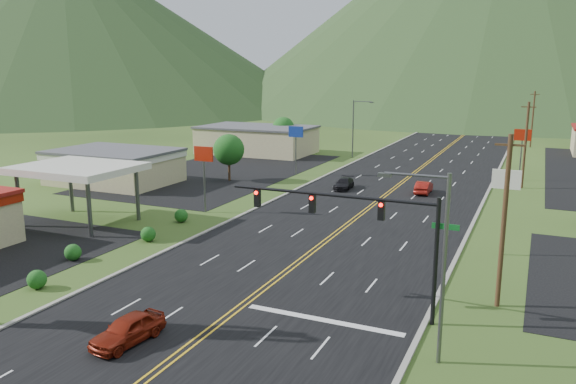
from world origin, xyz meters
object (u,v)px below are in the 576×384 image
at_px(car_red_near, 128,330).
at_px(car_dark_mid, 344,184).
at_px(streetlight_west, 355,125).
at_px(car_red_far, 424,188).
at_px(traffic_signal, 363,221).
at_px(streetlight_east, 437,256).
at_px(gas_canopy, 77,170).

relative_size(car_red_near, car_dark_mid, 0.96).
relative_size(streetlight_west, car_red_far, 2.15).
relative_size(traffic_signal, streetlight_west, 1.46).
height_order(traffic_signal, streetlight_west, streetlight_west).
distance_m(car_red_near, car_dark_mid, 40.31).
bearing_deg(streetlight_east, traffic_signal, 139.61).
xyz_separation_m(streetlight_east, car_red_near, (-14.16, -4.43, -4.48)).
distance_m(traffic_signal, car_red_near, 13.49).
bearing_deg(streetlight_east, car_red_near, -162.62).
bearing_deg(car_red_near, car_dark_mid, 100.44).
xyz_separation_m(car_dark_mid, car_red_far, (8.87, 1.38, 0.07)).
height_order(streetlight_west, car_dark_mid, streetlight_west).
bearing_deg(traffic_signal, gas_canopy, 164.30).
height_order(streetlight_west, gas_canopy, streetlight_west).
bearing_deg(streetlight_west, car_red_far, -56.14).
distance_m(streetlight_east, car_dark_mid, 39.67).
distance_m(streetlight_east, car_red_near, 15.50).
bearing_deg(car_red_far, car_red_near, 79.59).
bearing_deg(gas_canopy, streetlight_east, -19.88).
xyz_separation_m(traffic_signal, streetlight_east, (4.70, -4.00, -0.15)).
relative_size(traffic_signal, car_red_far, 3.13).
bearing_deg(car_red_far, gas_canopy, 43.12).
height_order(streetlight_west, car_red_near, streetlight_west).
distance_m(streetlight_east, gas_canopy, 35.28).
relative_size(traffic_signal, car_dark_mid, 3.06).
relative_size(car_dark_mid, car_red_far, 1.02).
bearing_deg(car_red_near, streetlight_east, 24.60).
bearing_deg(streetlight_west, car_red_near, -82.31).
distance_m(streetlight_west, gas_canopy, 49.10).
relative_size(traffic_signal, streetlight_east, 1.46).
relative_size(traffic_signal, car_red_near, 3.18).
bearing_deg(gas_canopy, streetlight_west, 77.87).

